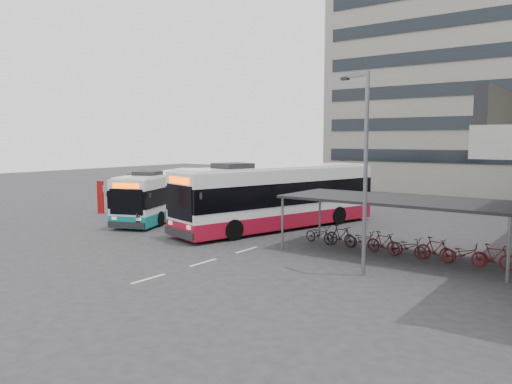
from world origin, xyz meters
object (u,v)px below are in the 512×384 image
Objects in this scene: bus_teal at (167,195)px; lamp_post at (364,161)px; pedestrian at (141,217)px; bus_main at (278,197)px.

lamp_post reaches higher than bus_teal.
bus_teal is 6.45× the size of pedestrian.
bus_teal reaches higher than pedestrian.
pedestrian is 14.15m from lamp_post.
lamp_post is at bearing -66.90° from pedestrian.
lamp_post is at bearing -41.02° from bus_teal.
bus_teal is 1.44× the size of lamp_post.
lamp_post reaches higher than bus_main.
lamp_post is (8.15, -6.58, 2.54)m from bus_main.
bus_main is 8.32m from bus_teal.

